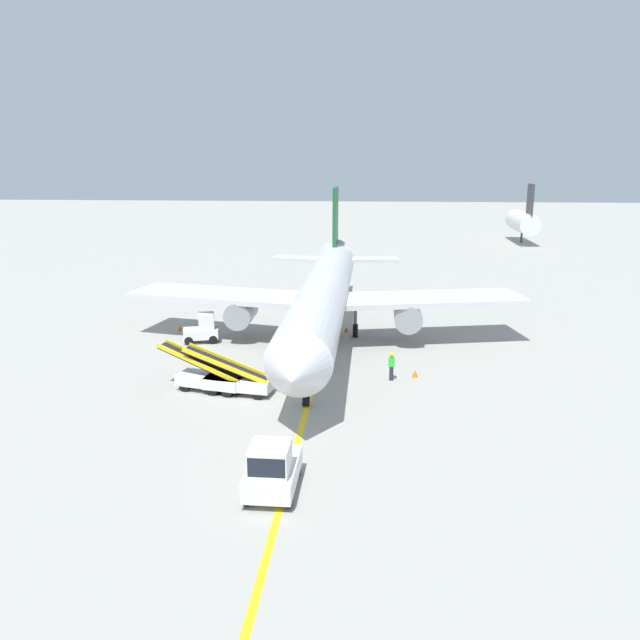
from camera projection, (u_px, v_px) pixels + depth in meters
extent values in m
plane|color=#9E9B93|center=(294.00, 396.00, 35.60)|extent=(300.00, 300.00, 0.00)
cube|color=yellow|center=(318.00, 367.00, 40.37)|extent=(1.29, 80.00, 0.01)
cylinder|color=silver|center=(323.00, 296.00, 44.45)|extent=(3.67, 30.04, 3.30)
cone|color=silver|center=(295.00, 373.00, 28.81)|extent=(3.26, 2.44, 3.23)
cone|color=silver|center=(337.00, 254.00, 60.17)|extent=(3.17, 2.84, 3.14)
cube|color=silver|center=(431.00, 299.00, 45.40)|extent=(13.61, 6.86, 0.36)
cylinder|color=gray|center=(408.00, 315.00, 44.81)|extent=(1.94, 3.22, 1.90)
cube|color=silver|center=(221.00, 295.00, 46.59)|extent=(13.65, 7.15, 0.36)
cylinder|color=gray|center=(241.00, 312.00, 45.75)|extent=(1.94, 3.22, 1.90)
cube|color=#19592D|center=(335.00, 217.00, 56.95)|extent=(0.33, 4.00, 5.20)
cube|color=silver|center=(369.00, 259.00, 57.23)|extent=(5.44, 2.84, 0.24)
cube|color=silver|center=(301.00, 259.00, 57.71)|extent=(5.47, 2.96, 0.24)
cylinder|color=#4C4C51|center=(306.00, 378.00, 33.82)|extent=(0.20, 0.20, 3.12)
cylinder|color=black|center=(306.00, 401.00, 34.14)|extent=(0.36, 0.56, 0.56)
cylinder|color=#4C4C51|center=(356.00, 316.00, 46.67)|extent=(0.20, 0.20, 3.12)
cylinder|color=black|center=(355.00, 330.00, 46.94)|extent=(0.36, 0.96, 0.96)
cylinder|color=#4C4C51|center=(295.00, 315.00, 47.02)|extent=(0.20, 0.20, 3.12)
cylinder|color=black|center=(295.00, 329.00, 47.29)|extent=(0.36, 0.96, 0.96)
cube|color=black|center=(300.00, 352.00, 30.65)|extent=(2.82, 1.03, 0.60)
cube|color=silver|center=(273.00, 473.00, 25.52)|extent=(1.98, 3.64, 0.80)
cube|color=silver|center=(270.00, 458.00, 24.68)|extent=(1.56, 1.66, 1.10)
cube|color=black|center=(266.00, 468.00, 23.93)|extent=(1.43, 0.11, 0.77)
cylinder|color=black|center=(289.00, 500.00, 24.33)|extent=(0.23, 0.61, 0.60)
cylinder|color=black|center=(247.00, 498.00, 24.48)|extent=(0.23, 0.61, 0.60)
cylinder|color=black|center=(297.00, 468.00, 26.76)|extent=(0.23, 0.61, 0.60)
cylinder|color=black|center=(259.00, 466.00, 26.91)|extent=(0.23, 0.61, 0.60)
cube|color=silver|center=(201.00, 333.00, 45.56)|extent=(2.64, 1.84, 0.70)
cube|color=silver|center=(206.00, 321.00, 45.41)|extent=(1.30, 1.27, 1.10)
cube|color=black|center=(214.00, 320.00, 45.49)|extent=(0.31, 0.97, 0.77)
cylinder|color=black|center=(213.00, 335.00, 46.31)|extent=(0.64, 0.36, 0.60)
cylinder|color=black|center=(213.00, 340.00, 45.26)|extent=(0.64, 0.36, 0.60)
cylinder|color=black|center=(189.00, 337.00, 46.03)|extent=(0.64, 0.36, 0.60)
cylinder|color=black|center=(189.00, 341.00, 44.98)|extent=(0.64, 0.36, 0.60)
cube|color=silver|center=(239.00, 383.00, 35.83)|extent=(4.00, 2.11, 0.60)
cylinder|color=black|center=(212.00, 390.00, 35.61)|extent=(0.63, 0.32, 0.60)
cylinder|color=black|center=(221.00, 382.00, 36.81)|extent=(0.63, 0.32, 0.60)
cylinder|color=black|center=(258.00, 394.00, 35.00)|extent=(0.63, 0.32, 0.60)
cylinder|color=black|center=(265.00, 386.00, 36.20)|extent=(0.63, 0.32, 0.60)
cube|color=black|center=(228.00, 366.00, 35.73)|extent=(5.08, 1.72, 1.76)
cube|color=yellow|center=(225.00, 366.00, 35.27)|extent=(4.96, 0.92, 1.84)
cube|color=yellow|center=(231.00, 361.00, 36.12)|extent=(4.96, 0.92, 1.84)
cube|color=silver|center=(211.00, 380.00, 36.29)|extent=(4.06, 2.44, 0.60)
cylinder|color=black|center=(185.00, 386.00, 36.20)|extent=(0.64, 0.37, 0.60)
cylinder|color=black|center=(196.00, 379.00, 37.37)|extent=(0.64, 0.37, 0.60)
cylinder|color=black|center=(227.00, 392.00, 35.35)|extent=(0.64, 0.37, 0.60)
cylinder|color=black|center=(238.00, 384.00, 36.52)|extent=(0.64, 0.37, 0.60)
cube|color=black|center=(201.00, 363.00, 36.24)|extent=(5.06, 2.18, 1.76)
cube|color=yellow|center=(197.00, 363.00, 35.80)|extent=(4.86, 1.39, 1.84)
cube|color=yellow|center=(205.00, 359.00, 36.62)|extent=(4.86, 1.39, 1.84)
cylinder|color=#26262D|center=(391.00, 373.00, 37.95)|extent=(0.24, 0.24, 0.85)
cube|color=green|center=(392.00, 362.00, 37.77)|extent=(0.36, 0.22, 0.56)
sphere|color=#9E7051|center=(392.00, 356.00, 37.67)|extent=(0.20, 0.20, 0.20)
sphere|color=yellow|center=(392.00, 355.00, 37.66)|extent=(0.24, 0.24, 0.24)
cylinder|color=#26262D|center=(281.00, 360.00, 40.43)|extent=(0.24, 0.24, 0.85)
cube|color=green|center=(281.00, 349.00, 40.26)|extent=(0.36, 0.22, 0.56)
sphere|color=#9E7051|center=(281.00, 343.00, 40.16)|extent=(0.20, 0.20, 0.20)
sphere|color=yellow|center=(281.00, 342.00, 40.14)|extent=(0.24, 0.24, 0.24)
cone|color=orange|center=(346.00, 329.00, 48.35)|extent=(0.36, 0.36, 0.44)
cone|color=orange|center=(291.00, 378.00, 37.82)|extent=(0.36, 0.36, 0.44)
cone|color=orange|center=(180.00, 328.00, 48.55)|extent=(0.36, 0.36, 0.44)
cone|color=orange|center=(204.00, 331.00, 47.80)|extent=(0.36, 0.36, 0.44)
cone|color=orange|center=(415.00, 373.00, 38.55)|extent=(0.36, 0.36, 0.44)
cylinder|color=silver|center=(523.00, 222.00, 95.90)|extent=(3.00, 10.00, 3.00)
cylinder|color=#3F3F3F|center=(521.00, 237.00, 96.48)|extent=(0.30, 0.30, 1.60)
cube|color=#333338|center=(530.00, 200.00, 91.65)|extent=(0.24, 3.20, 4.40)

